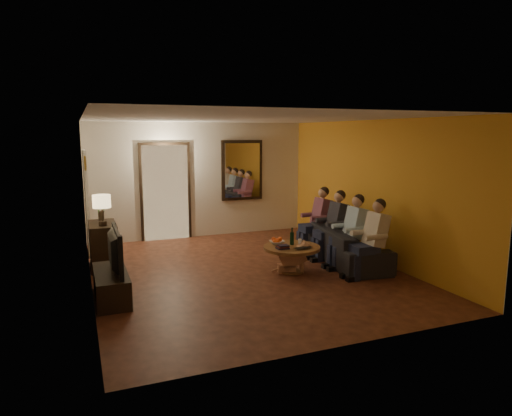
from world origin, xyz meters
name	(u,v)px	position (x,y,z in m)	size (l,w,h in m)	color
floor	(246,272)	(0.00, 0.00, 0.00)	(5.00, 6.00, 0.01)	#3B180F
ceiling	(246,118)	(0.00, 0.00, 2.60)	(5.00, 6.00, 0.01)	white
back_wall	(200,180)	(0.00, 3.00, 1.30)	(5.00, 0.02, 2.60)	beige
front_wall	(343,233)	(0.00, -3.00, 1.30)	(5.00, 0.02, 2.60)	beige
left_wall	(87,206)	(-2.50, 0.00, 1.30)	(0.02, 6.00, 2.60)	beige
right_wall	(371,190)	(2.50, 0.00, 1.30)	(0.02, 6.00, 2.60)	beige
orange_accent	(370,190)	(2.49, 0.00, 1.30)	(0.01, 6.00, 2.60)	gold
kitchen_doorway	(166,193)	(-0.80, 2.98, 1.05)	(1.00, 0.06, 2.10)	#FFE0A5
door_trim	(166,193)	(-0.80, 2.97, 1.05)	(1.12, 0.04, 2.22)	black
fridge_glimpse	(177,199)	(-0.55, 2.98, 0.90)	(0.45, 0.03, 1.70)	silver
mirror_frame	(242,170)	(1.00, 2.96, 1.50)	(1.00, 0.05, 1.40)	black
mirror_glass	(242,170)	(1.00, 2.93, 1.50)	(0.86, 0.02, 1.26)	white
white_door	(87,203)	(-2.46, 2.30, 1.02)	(0.06, 0.85, 2.04)	white
framed_art	(85,163)	(-2.47, 1.30, 1.85)	(0.03, 0.28, 0.24)	#B28C33
art_canvas	(86,163)	(-2.46, 1.30, 1.85)	(0.01, 0.22, 0.18)	brown
dresser	(103,245)	(-2.25, 1.19, 0.40)	(0.45, 0.90, 0.80)	black
table_lamp	(102,210)	(-2.25, 0.97, 1.07)	(0.30, 0.30, 0.54)	beige
flower_vase	(101,209)	(-2.25, 1.41, 1.02)	(0.14, 0.14, 0.44)	#B01712
tv_stand	(111,285)	(-2.25, -0.50, 0.20)	(0.45, 1.22, 0.41)	black
tv	(109,251)	(-2.25, -0.50, 0.72)	(0.14, 1.08, 0.62)	black
sofa	(347,245)	(1.94, -0.11, 0.32)	(0.85, 2.16, 0.63)	black
person_a	(372,241)	(1.84, -1.01, 0.60)	(0.60, 0.40, 1.20)	tan
person_b	(352,234)	(1.84, -0.41, 0.60)	(0.60, 0.40, 1.20)	tan
person_c	(334,228)	(1.84, 0.19, 0.60)	(0.60, 0.40, 1.20)	tan
person_d	(318,222)	(1.84, 0.79, 0.60)	(0.60, 0.40, 1.20)	tan
dog	(293,256)	(0.73, -0.32, 0.28)	(0.56, 0.24, 0.56)	#B27352
coffee_table	(292,259)	(0.73, -0.28, 0.23)	(0.97, 0.97, 0.45)	brown
bowl	(277,243)	(0.55, -0.06, 0.48)	(0.26, 0.26, 0.06)	white
oranges	(277,239)	(0.55, -0.06, 0.55)	(0.20, 0.20, 0.08)	#FF5215
wine_bottle	(292,236)	(0.78, -0.18, 0.60)	(0.07, 0.07, 0.31)	black
wine_glass	(300,242)	(0.91, -0.23, 0.50)	(0.06, 0.06, 0.10)	silver
book_stack	(283,247)	(0.51, -0.38, 0.48)	(0.20, 0.15, 0.07)	black
laptop	(305,249)	(0.83, -0.56, 0.46)	(0.33, 0.21, 0.03)	black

